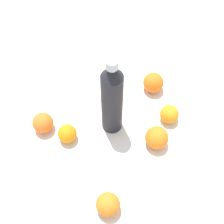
% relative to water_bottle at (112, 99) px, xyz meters
% --- Properties ---
extents(ground_plane, '(2.40, 2.40, 0.00)m').
position_rel_water_bottle_xyz_m(ground_plane, '(0.05, -0.03, -0.15)').
color(ground_plane, silver).
extents(water_bottle, '(0.07, 0.07, 0.32)m').
position_rel_water_bottle_xyz_m(water_bottle, '(0.00, 0.00, 0.00)').
color(water_bottle, black).
rests_on(water_bottle, ground_plane).
extents(orange_0, '(0.07, 0.07, 0.07)m').
position_rel_water_bottle_xyz_m(orange_0, '(-0.05, -0.23, -0.12)').
color(orange_0, orange).
rests_on(orange_0, ground_plane).
extents(orange_1, '(0.08, 0.08, 0.08)m').
position_rel_water_bottle_xyz_m(orange_1, '(0.11, 0.12, -0.11)').
color(orange_1, orange).
rests_on(orange_1, ground_plane).
extents(orange_2, '(0.06, 0.06, 0.06)m').
position_rel_water_bottle_xyz_m(orange_2, '(0.03, 0.19, -0.12)').
color(orange_2, orange).
rests_on(orange_2, ground_plane).
extents(orange_3, '(0.07, 0.07, 0.07)m').
position_rel_water_bottle_xyz_m(orange_3, '(-0.11, 0.19, -0.11)').
color(orange_3, orange).
rests_on(orange_3, ground_plane).
extents(orange_4, '(0.06, 0.06, 0.06)m').
position_rel_water_bottle_xyz_m(orange_4, '(0.01, -0.16, -0.12)').
color(orange_4, orange).
rests_on(orange_4, ground_plane).
extents(orange_5, '(0.07, 0.07, 0.07)m').
position_rel_water_bottle_xyz_m(orange_5, '(0.28, -0.09, -0.12)').
color(orange_5, orange).
rests_on(orange_5, ground_plane).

